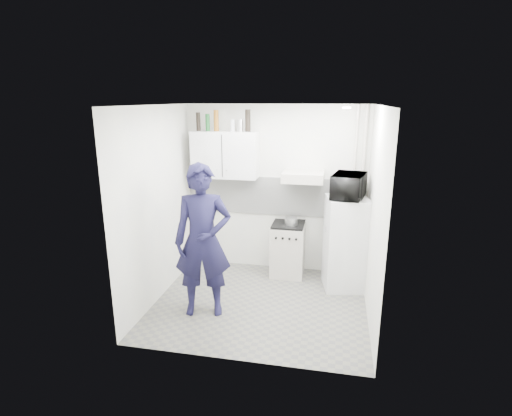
# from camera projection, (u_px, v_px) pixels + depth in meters

# --- Properties ---
(floor) EXTENTS (2.80, 2.80, 0.00)m
(floor) POSITION_uv_depth(u_px,v_px,m) (260.00, 303.00, 5.40)
(floor) COLOR #636154
(floor) RESTS_ON ground
(ceiling) EXTENTS (2.80, 2.80, 0.00)m
(ceiling) POSITION_uv_depth(u_px,v_px,m) (261.00, 105.00, 4.71)
(ceiling) COLOR white
(ceiling) RESTS_ON wall_back
(wall_back) EXTENTS (2.80, 0.00, 2.80)m
(wall_back) POSITION_uv_depth(u_px,v_px,m) (275.00, 190.00, 6.24)
(wall_back) COLOR white
(wall_back) RESTS_ON floor
(wall_left) EXTENTS (0.00, 2.60, 2.60)m
(wall_left) POSITION_uv_depth(u_px,v_px,m) (157.00, 205.00, 5.32)
(wall_left) COLOR white
(wall_left) RESTS_ON floor
(wall_right) EXTENTS (0.00, 2.60, 2.60)m
(wall_right) POSITION_uv_depth(u_px,v_px,m) (375.00, 217.00, 4.79)
(wall_right) COLOR white
(wall_right) RESTS_ON floor
(person) EXTENTS (0.80, 0.62, 1.94)m
(person) POSITION_uv_depth(u_px,v_px,m) (203.00, 241.00, 4.94)
(person) COLOR black
(person) RESTS_ON floor
(stove) EXTENTS (0.50, 0.50, 0.80)m
(stove) POSITION_uv_depth(u_px,v_px,m) (288.00, 250.00, 6.19)
(stove) COLOR #B9B1A5
(stove) RESTS_ON floor
(fridge) EXTENTS (0.65, 0.65, 1.35)m
(fridge) POSITION_uv_depth(u_px,v_px,m) (345.00, 243.00, 5.71)
(fridge) COLOR white
(fridge) RESTS_ON floor
(stove_top) EXTENTS (0.48, 0.48, 0.03)m
(stove_top) POSITION_uv_depth(u_px,v_px,m) (288.00, 225.00, 6.08)
(stove_top) COLOR black
(stove_top) RESTS_ON stove
(saucepan) EXTENTS (0.19, 0.19, 0.11)m
(saucepan) POSITION_uv_depth(u_px,v_px,m) (291.00, 221.00, 6.03)
(saucepan) COLOR silver
(saucepan) RESTS_ON stove_top
(microwave) EXTENTS (0.67, 0.52, 0.34)m
(microwave) POSITION_uv_depth(u_px,v_px,m) (349.00, 186.00, 5.48)
(microwave) COLOR black
(microwave) RESTS_ON fridge
(bottle_a) EXTENTS (0.06, 0.06, 0.27)m
(bottle_a) POSITION_uv_depth(u_px,v_px,m) (198.00, 122.00, 6.02)
(bottle_a) COLOR black
(bottle_a) RESTS_ON upper_cabinet
(bottle_b) EXTENTS (0.07, 0.07, 0.25)m
(bottle_b) POSITION_uv_depth(u_px,v_px,m) (208.00, 122.00, 5.99)
(bottle_b) COLOR #144C1E
(bottle_b) RESTS_ON upper_cabinet
(bottle_c) EXTENTS (0.08, 0.08, 0.31)m
(bottle_c) POSITION_uv_depth(u_px,v_px,m) (216.00, 121.00, 5.96)
(bottle_c) COLOR brown
(bottle_c) RESTS_ON upper_cabinet
(canister_a) EXTENTS (0.07, 0.07, 0.17)m
(canister_a) POSITION_uv_depth(u_px,v_px,m) (233.00, 125.00, 5.93)
(canister_a) COLOR #B2B7BC
(canister_a) RESTS_ON upper_cabinet
(canister_b) EXTENTS (0.09, 0.09, 0.18)m
(canister_b) POSITION_uv_depth(u_px,v_px,m) (240.00, 125.00, 5.91)
(canister_b) COLOR silver
(canister_b) RESTS_ON upper_cabinet
(bottle_e) EXTENTS (0.08, 0.08, 0.32)m
(bottle_e) POSITION_uv_depth(u_px,v_px,m) (248.00, 121.00, 5.87)
(bottle_e) COLOR black
(bottle_e) RESTS_ON upper_cabinet
(upper_cabinet) EXTENTS (1.00, 0.35, 0.70)m
(upper_cabinet) POSITION_uv_depth(u_px,v_px,m) (225.00, 155.00, 6.07)
(upper_cabinet) COLOR white
(upper_cabinet) RESTS_ON wall_back
(range_hood) EXTENTS (0.60, 0.50, 0.14)m
(range_hood) POSITION_uv_depth(u_px,v_px,m) (303.00, 177.00, 5.84)
(range_hood) COLOR #B9B1A5
(range_hood) RESTS_ON wall_back
(backsplash) EXTENTS (2.74, 0.03, 0.60)m
(backsplash) POSITION_uv_depth(u_px,v_px,m) (275.00, 196.00, 6.25)
(backsplash) COLOR white
(backsplash) RESTS_ON wall_back
(pipe_a) EXTENTS (0.05, 0.05, 2.60)m
(pipe_a) POSITION_uv_depth(u_px,v_px,m) (361.00, 194.00, 5.92)
(pipe_a) COLOR #B9B1A5
(pipe_a) RESTS_ON floor
(pipe_b) EXTENTS (0.04, 0.04, 2.60)m
(pipe_b) POSITION_uv_depth(u_px,v_px,m) (353.00, 194.00, 5.94)
(pipe_b) COLOR #B9B1A5
(pipe_b) RESTS_ON floor
(ceiling_spot_fixture) EXTENTS (0.10, 0.10, 0.02)m
(ceiling_spot_fixture) POSITION_uv_depth(u_px,v_px,m) (347.00, 108.00, 4.72)
(ceiling_spot_fixture) COLOR white
(ceiling_spot_fixture) RESTS_ON ceiling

